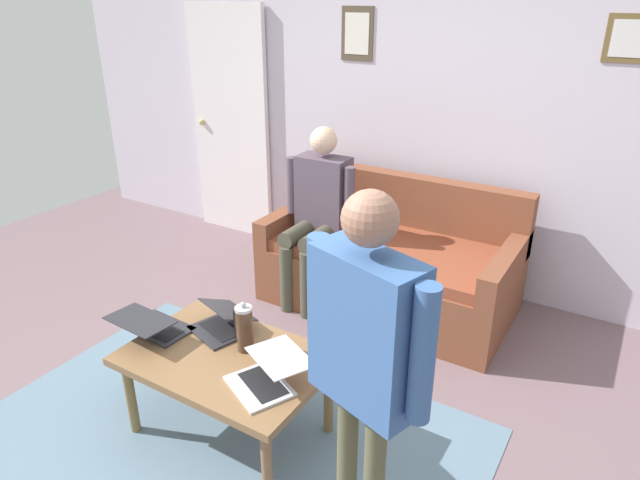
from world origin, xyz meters
The scene contains 12 objects.
ground_plane centered at (0.00, 0.00, 0.00)m, with size 7.68×7.68×0.00m, color #715A60.
area_rug centered at (0.07, 0.15, 0.00)m, with size 2.52×1.74×0.01m, color slate.
back_wall centered at (0.00, -2.20, 1.35)m, with size 7.04×0.11×2.70m.
interior_door centered at (1.81, -2.11, 1.02)m, with size 0.82×0.09×2.05m.
couch centered at (-0.06, -1.62, 0.30)m, with size 1.74×0.92×0.88m.
coffee_table centered at (0.07, 0.05, 0.42)m, with size 1.00×0.67×0.47m.
laptop_left centered at (0.24, -0.11, 0.51)m, with size 0.35×0.35×0.15m.
laptop_center centered at (-0.23, 0.12, 0.52)m, with size 0.41×0.43×0.13m.
laptop_right centered at (0.53, 0.09, 0.52)m, with size 0.35×0.34×0.12m.
french_press centered at (0.03, -0.04, 0.60)m, with size 0.11×0.09×0.27m.
person_standing centered at (-0.82, 0.33, 1.01)m, with size 0.56×0.28×1.57m.
person_seated centered at (0.44, -1.39, 0.73)m, with size 0.55×0.51×1.28m.
Camera 1 is at (-1.50, 1.74, 2.10)m, focal length 31.14 mm.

